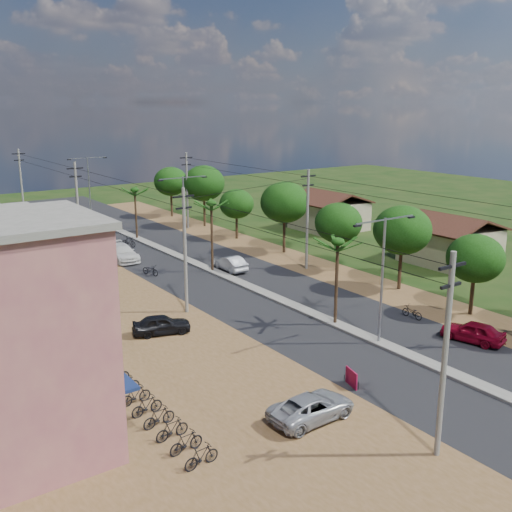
{
  "coord_description": "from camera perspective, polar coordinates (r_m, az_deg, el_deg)",
  "views": [
    {
      "loc": [
        -26.38,
        -24.04,
        14.63
      ],
      "look_at": [
        -0.27,
        12.91,
        3.0
      ],
      "focal_mm": 42.0,
      "sensor_mm": 36.0,
      "label": 1
    }
  ],
  "objects": [
    {
      "name": "ground",
      "position": [
        38.58,
        11.59,
        -8.19
      ],
      "size": [
        160.0,
        160.0,
        0.0
      ],
      "primitive_type": "plane",
      "color": "black",
      "rests_on": "ground"
    },
    {
      "name": "road",
      "position": [
        49.33,
        -1.15,
        -2.81
      ],
      "size": [
        12.0,
        110.0,
        0.04
      ],
      "primitive_type": "cube",
      "color": "black",
      "rests_on": "ground"
    },
    {
      "name": "median",
      "position": [
        51.72,
        -3.01,
        -1.93
      ],
      "size": [
        1.0,
        90.0,
        0.18
      ],
      "primitive_type": "cube",
      "color": "#605E56",
      "rests_on": "ground"
    },
    {
      "name": "dirt_lot_west",
      "position": [
        37.01,
        -14.58,
        -9.34
      ],
      "size": [
        18.0,
        46.0,
        0.04
      ],
      "primitive_type": "cube",
      "color": "brown",
      "rests_on": "ground"
    },
    {
      "name": "dirt_shoulder_east",
      "position": [
        54.36,
        6.29,
        -1.27
      ],
      "size": [
        5.0,
        90.0,
        0.03
      ],
      "primitive_type": "cube",
      "color": "brown",
      "rests_on": "ground"
    },
    {
      "name": "house_east_near",
      "position": [
        58.82,
        18.07,
        1.69
      ],
      "size": [
        7.6,
        7.5,
        4.6
      ],
      "color": "#988A67",
      "rests_on": "ground"
    },
    {
      "name": "house_east_far",
      "position": [
        71.44,
        6.99,
        4.45
      ],
      "size": [
        7.6,
        7.5,
        4.6
      ],
      "color": "#988A67",
      "rests_on": "ground"
    },
    {
      "name": "tree_east_b",
      "position": [
        44.29,
        20.16,
        -0.22
      ],
      "size": [
        4.0,
        4.0,
        5.83
      ],
      "color": "black",
      "rests_on": "ground"
    },
    {
      "name": "tree_east_c",
      "position": [
        48.59,
        13.77,
        2.4
      ],
      "size": [
        4.6,
        4.6,
        6.83
      ],
      "color": "black",
      "rests_on": "ground"
    },
    {
      "name": "tree_east_d",
      "position": [
        53.23,
        7.86,
        3.13
      ],
      "size": [
        4.2,
        4.2,
        6.13
      ],
      "color": "black",
      "rests_on": "ground"
    },
    {
      "name": "tree_east_e",
      "position": [
        59.21,
        2.74,
        5.13
      ],
      "size": [
        4.8,
        4.8,
        7.14
      ],
      "color": "black",
      "rests_on": "ground"
    },
    {
      "name": "tree_east_f",
      "position": [
        65.59,
        -1.87,
        4.98
      ],
      "size": [
        3.8,
        3.8,
        5.52
      ],
      "color": "black",
      "rests_on": "ground"
    },
    {
      "name": "tree_east_g",
      "position": [
        72.43,
        -4.99,
        6.91
      ],
      "size": [
        5.0,
        5.0,
        7.38
      ],
      "color": "black",
      "rests_on": "ground"
    },
    {
      "name": "tree_east_h",
      "position": [
        79.33,
        -8.12,
        7.04
      ],
      "size": [
        4.4,
        4.4,
        6.52
      ],
      "color": "black",
      "rests_on": "ground"
    },
    {
      "name": "palm_median_near",
      "position": [
        39.56,
        7.79,
        0.99
      ],
      "size": [
        2.0,
        2.0,
        6.15
      ],
      "color": "black",
      "rests_on": "ground"
    },
    {
      "name": "palm_median_mid",
      "position": [
        52.07,
        -4.28,
        4.72
      ],
      "size": [
        2.0,
        2.0,
        6.55
      ],
      "color": "black",
      "rests_on": "ground"
    },
    {
      "name": "palm_median_far",
      "position": [
        66.25,
        -11.47,
        6.0
      ],
      "size": [
        2.0,
        2.0,
        5.85
      ],
      "color": "black",
      "rests_on": "ground"
    },
    {
      "name": "streetlight_near",
      "position": [
        37.03,
        11.96,
        -1.33
      ],
      "size": [
        5.1,
        0.18,
        8.0
      ],
      "color": "gray",
      "rests_on": "ground"
    },
    {
      "name": "streetlight_mid",
      "position": [
        56.55,
        -6.88,
        4.29
      ],
      "size": [
        5.1,
        0.18,
        8.0
      ],
      "color": "gray",
      "rests_on": "ground"
    },
    {
      "name": "streetlight_far",
      "position": [
        79.21,
        -15.62,
        6.75
      ],
      "size": [
        5.1,
        0.18,
        8.0
      ],
      "color": "gray",
      "rests_on": "ground"
    },
    {
      "name": "utility_pole_w_a",
      "position": [
        25.89,
        17.57,
        -8.72
      ],
      "size": [
        1.6,
        0.24,
        9.0
      ],
      "color": "#605E56",
      "rests_on": "ground"
    },
    {
      "name": "utility_pole_w_b",
      "position": [
        42.1,
        -6.78,
        0.75
      ],
      "size": [
        1.6,
        0.24,
        9.0
      ],
      "color": "#605E56",
      "rests_on": "ground"
    },
    {
      "name": "utility_pole_w_c",
      "position": [
        61.98,
        -16.62,
        4.65
      ],
      "size": [
        1.6,
        0.24,
        9.0
      ],
      "color": "#605E56",
      "rests_on": "ground"
    },
    {
      "name": "utility_pole_w_d",
      "position": [
        81.98,
        -21.45,
        6.51
      ],
      "size": [
        1.6,
        0.24,
        9.0
      ],
      "color": "#605E56",
      "rests_on": "ground"
    },
    {
      "name": "utility_pole_e_b",
      "position": [
        53.37,
        4.91,
        3.7
      ],
      "size": [
        1.6,
        0.24,
        9.0
      ],
      "color": "#605E56",
      "rests_on": "ground"
    },
    {
      "name": "utility_pole_e_c",
      "position": [
        71.38,
        -6.58,
        6.37
      ],
      "size": [
        1.6,
        0.24,
        9.0
      ],
      "color": "#605E56",
      "rests_on": "ground"
    },
    {
      "name": "car_red_near",
      "position": [
        40.18,
        19.93,
        -6.83
      ],
      "size": [
        2.53,
        4.2,
        1.34
      ],
      "primitive_type": "imported",
      "rotation": [
        0.0,
        0.0,
        3.4
      ],
      "color": "maroon",
      "rests_on": "ground"
    },
    {
      "name": "car_silver_mid",
      "position": [
        53.5,
        -2.48,
        -0.72
      ],
      "size": [
        1.57,
        4.11,
        1.34
      ],
      "primitive_type": "imported",
      "rotation": [
        0.0,
        0.0,
        3.1
      ],
      "color": "#979A9E",
      "rests_on": "ground"
    },
    {
      "name": "car_white_far",
      "position": [
        58.28,
        -12.67,
        0.28
      ],
      "size": [
        2.3,
        5.26,
        1.51
      ],
      "primitive_type": "imported",
      "rotation": [
        0.0,
        0.0,
        -0.04
      ],
      "color": "beige",
      "rests_on": "ground"
    },
    {
      "name": "car_parked_silver",
      "position": [
        29.32,
        5.34,
        -14.21
      ],
      "size": [
        4.48,
        2.14,
        1.23
      ],
      "primitive_type": "imported",
      "rotation": [
        0.0,
        0.0,
        1.59
      ],
      "color": "#979A9E",
      "rests_on": "ground"
    },
    {
      "name": "car_parked_dark",
      "position": [
        39.54,
        -8.99,
        -6.49
      ],
      "size": [
        4.03,
        2.54,
        1.28
      ],
      "primitive_type": "imported",
      "rotation": [
        0.0,
        0.0,
        1.27
      ],
      "color": "black",
      "rests_on": "ground"
    },
    {
      "name": "moto_rider_east",
      "position": [
        43.21,
        14.64,
        -5.24
      ],
      "size": [
        0.63,
        1.7,
        0.89
      ],
      "primitive_type": "imported",
      "rotation": [
        0.0,
        0.0,
        3.17
      ],
      "color": "black",
      "rests_on": "ground"
    },
    {
      "name": "moto_rider_west_a",
      "position": [
        52.82,
        -10.02,
        -1.35
      ],
      "size": [
        1.19,
        1.93,
        0.96
      ],
      "primitive_type": "imported",
      "rotation": [
        0.0,
        0.0,
        0.33
      ],
      "color": "black",
      "rests_on": "ground"
    },
    {
      "name": "moto_rider_west_b",
      "position": [
        63.6,
        -12.0,
        1.3
      ],
      "size": [
        1.14,
        1.88,
        1.09
      ],
      "primitive_type": "imported",
      "rotation": [
        0.0,
        0.0,
        0.37
      ],
      "color": "black",
      "rests_on": "ground"
    },
    {
      "name": "roadside_sign",
      "position": [
        32.69,
        9.07,
        -11.43
      ],
      "size": [
        0.38,
        1.13,
        0.96
      ],
      "rotation": [
        0.0,
        0.0,
        -0.27
      ],
      "color": "maroon",
      "rests_on": "ground"
    },
    {
      "name": "parked_scooter_row",
      "position": [
        30.62,
        -10.89,
        -13.35
      ],
      "size": [
        1.69,
        12.29,
        1.0
      ],
      "color": "black",
      "rests_on": "ground"
    }
  ]
}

